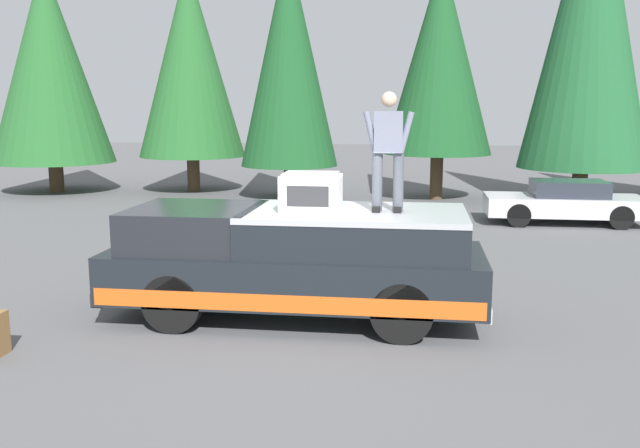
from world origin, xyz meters
TOP-DOWN VIEW (x-y plane):
  - ground_plane at (0.00, 0.00)m, footprint 90.00×90.00m
  - pickup_truck at (0.26, 0.19)m, footprint 2.01×5.54m
  - compressor_unit at (0.09, -0.07)m, footprint 0.65×0.84m
  - person_on_truck_bed at (0.24, -1.15)m, footprint 0.29×0.72m
  - parked_car_silver at (9.35, -5.53)m, footprint 1.64×4.10m
  - conifer_left at (13.04, -6.72)m, footprint 3.95×3.95m
  - conifer_center_left at (13.74, -2.25)m, footprint 3.53×3.53m
  - conifer_center_right at (13.34, 2.68)m, footprint 3.25×3.25m
  - conifer_right at (14.69, 6.50)m, footprint 3.80×3.80m
  - conifer_far_right at (13.77, 11.36)m, footprint 4.28×4.28m

SIDE VIEW (x-z plane):
  - ground_plane at x=0.00m, z-range 0.00..0.00m
  - parked_car_silver at x=9.35m, z-range 0.00..1.16m
  - pickup_truck at x=0.26m, z-range 0.05..1.70m
  - compressor_unit at x=0.09m, z-range 1.65..2.21m
  - person_on_truck_bed at x=0.24m, z-range 1.71..3.40m
  - conifer_far_right at x=13.77m, z-range 0.53..8.58m
  - conifer_right at x=14.69m, z-range 0.63..8.70m
  - conifer_center_left at x=13.74m, z-range 0.75..8.59m
  - conifer_center_right at x=13.34m, z-range 0.54..8.84m
  - conifer_left at x=13.04m, z-range 0.58..11.08m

